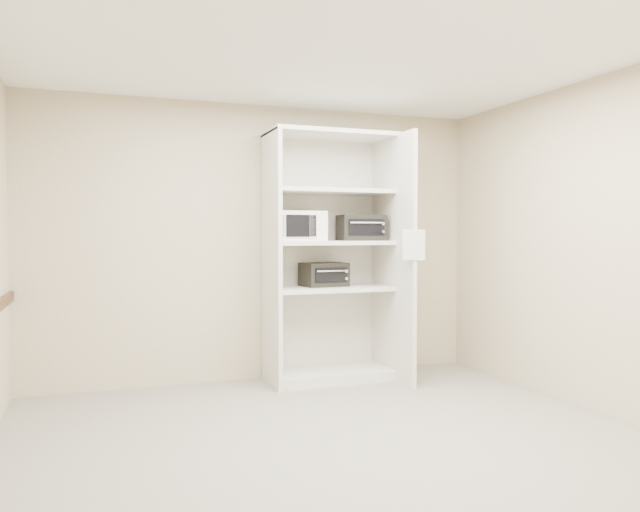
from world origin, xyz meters
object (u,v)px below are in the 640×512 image
object	(u,v)px
toaster_oven_upper	(361,228)
toaster_oven_lower	(324,274)
microwave	(298,226)
shelving_unit	(334,265)

from	to	relation	value
toaster_oven_upper	toaster_oven_lower	bearing A→B (deg)	177.46
microwave	toaster_oven_lower	bearing A→B (deg)	15.04
shelving_unit	microwave	distance (m)	0.54
toaster_oven_upper	toaster_oven_lower	distance (m)	0.60
shelving_unit	toaster_oven_lower	world-z (taller)	shelving_unit
microwave	toaster_oven_lower	distance (m)	0.56
toaster_oven_lower	toaster_oven_upper	bearing A→B (deg)	-14.55
microwave	toaster_oven_upper	world-z (taller)	microwave
toaster_oven_upper	microwave	bearing A→B (deg)	-172.45
microwave	toaster_oven_lower	xyz separation A→B (m)	(0.29, 0.07, -0.48)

